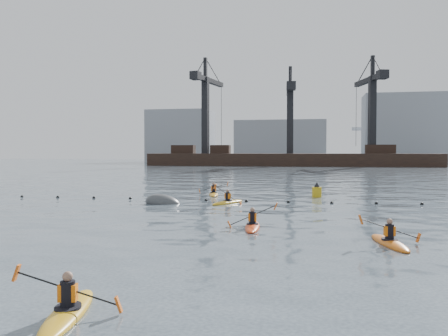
{
  "coord_description": "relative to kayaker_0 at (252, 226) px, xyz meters",
  "views": [
    {
      "loc": [
        5.65,
        -11.37,
        3.62
      ],
      "look_at": [
        1.34,
        11.7,
        2.8
      ],
      "focal_mm": 38.0,
      "sensor_mm": 36.0,
      "label": 1
    }
  ],
  "objects": [
    {
      "name": "kayaker_5",
      "position": [
        -5.29,
        16.23,
        0.01
      ],
      "size": [
        2.46,
        3.72,
        1.25
      ],
      "rotation": [
        0.0,
        0.0,
        0.22
      ],
      "color": "orange",
      "rests_on": "ground"
    },
    {
      "name": "kayaker_4",
      "position": [
        5.75,
        -2.99,
        0.0
      ],
      "size": [
        2.43,
        3.64,
        1.3
      ],
      "rotation": [
        0.0,
        0.0,
        3.35
      ],
      "color": "orange",
      "rests_on": "ground"
    },
    {
      "name": "mooring_buoy",
      "position": [
        -7.41,
        9.29,
        -0.11
      ],
      "size": [
        2.99,
        2.1,
        1.75
      ],
      "primitive_type": "ellipsoid",
      "rotation": [
        0.0,
        0.21,
        0.25
      ],
      "color": "#37393B",
      "rests_on": "ground"
    },
    {
      "name": "barge_pier",
      "position": [
        -3.09,
        99.16,
        1.79
      ],
      "size": [
        72.0,
        19.3,
        29.5
      ],
      "color": "black",
      "rests_on": "ground"
    },
    {
      "name": "nav_buoy",
      "position": [
        3.14,
        15.94,
        0.31
      ],
      "size": [
        0.75,
        0.75,
        1.37
      ],
      "color": "gold",
      "rests_on": "ground"
    },
    {
      "name": "kayaker_1",
      "position": [
        -2.5,
        -12.69,
        0.0
      ],
      "size": [
        2.37,
        3.55,
        1.27
      ],
      "rotation": [
        0.0,
        0.0,
        0.22
      ],
      "color": "gold",
      "rests_on": "ground"
    },
    {
      "name": "skyline",
      "position": [
        -0.64,
        139.44,
        9.14
      ],
      "size": [
        141.0,
        28.0,
        22.0
      ],
      "color": "gray",
      "rests_on": "ground"
    },
    {
      "name": "kayaker_0",
      "position": [
        0.0,
        0.0,
        0.0
      ],
      "size": [
        2.39,
        3.48,
        1.34
      ],
      "rotation": [
        0.0,
        0.0,
        0.09
      ],
      "color": "red",
      "rests_on": "ground"
    },
    {
      "name": "float_line",
      "position": [
        -3.37,
        11.7,
        -0.08
      ],
      "size": [
        33.24,
        0.73,
        0.24
      ],
      "color": "black",
      "rests_on": "ground"
    },
    {
      "name": "ground",
      "position": [
        -2.87,
        -10.84,
        -0.11
      ],
      "size": [
        400.0,
        400.0,
        0.0
      ],
      "primitive_type": "plane",
      "color": "#323D4A",
      "rests_on": "ground"
    },
    {
      "name": "kayaker_3",
      "position": [
        -3.02,
        10.21,
        0.0
      ],
      "size": [
        2.27,
        3.43,
        1.44
      ],
      "rotation": [
        0.0,
        0.0,
        -0.45
      ],
      "color": "gold",
      "rests_on": "ground"
    }
  ]
}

